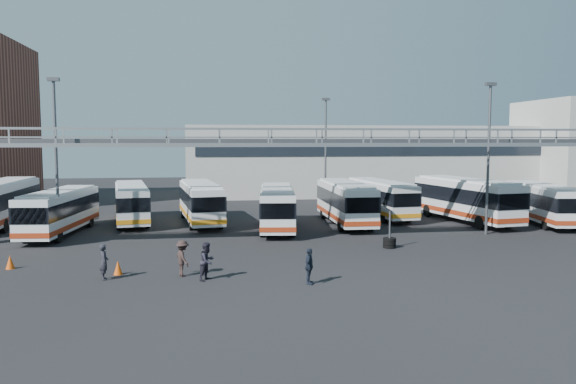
{
  "coord_description": "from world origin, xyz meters",
  "views": [
    {
      "loc": [
        -6.7,
        -28.47,
        6.38
      ],
      "look_at": [
        -1.77,
        6.0,
        3.16
      ],
      "focal_mm": 35.0,
      "sensor_mm": 36.0,
      "label": 1
    }
  ],
  "objects": [
    {
      "name": "ground",
      "position": [
        0.0,
        0.0,
        0.0
      ],
      "size": [
        140.0,
        140.0,
        0.0
      ],
      "primitive_type": "plane",
      "color": "black",
      "rests_on": "ground"
    },
    {
      "name": "gantry",
      "position": [
        0.0,
        5.87,
        5.51
      ],
      "size": [
        51.4,
        5.15,
        7.1
      ],
      "color": "gray",
      "rests_on": "ground"
    },
    {
      "name": "warehouse",
      "position": [
        12.0,
        38.0,
        4.0
      ],
      "size": [
        42.0,
        14.0,
        8.0
      ],
      "primitive_type": "cube",
      "color": "#9E9E99",
      "rests_on": "ground"
    },
    {
      "name": "light_pole_left",
      "position": [
        -16.0,
        8.0,
        5.73
      ],
      "size": [
        0.7,
        0.35,
        10.21
      ],
      "color": "#4C4F54",
      "rests_on": "ground"
    },
    {
      "name": "light_pole_mid",
      "position": [
        12.0,
        7.0,
        5.73
      ],
      "size": [
        0.7,
        0.35,
        10.21
      ],
      "color": "#4C4F54",
      "rests_on": "ground"
    },
    {
      "name": "light_pole_back",
      "position": [
        4.0,
        22.0,
        5.73
      ],
      "size": [
        0.7,
        0.35,
        10.21
      ],
      "color": "#4C4F54",
      "rests_on": "ground"
    },
    {
      "name": "bus_0",
      "position": [
        -21.92,
        15.71,
        1.87
      ],
      "size": [
        2.9,
        11.18,
        3.38
      ],
      "rotation": [
        0.0,
        0.0,
        0.03
      ],
      "color": "silver",
      "rests_on": "ground"
    },
    {
      "name": "bus_1",
      "position": [
        -16.65,
        10.96,
        1.67
      ],
      "size": [
        3.33,
        10.16,
        3.03
      ],
      "rotation": [
        0.0,
        0.0,
        -0.1
      ],
      "color": "silver",
      "rests_on": "ground"
    },
    {
      "name": "bus_2",
      "position": [
        -12.59,
        15.8,
        1.67
      ],
      "size": [
        3.87,
        10.2,
        3.02
      ],
      "rotation": [
        0.0,
        0.0,
        0.16
      ],
      "color": "silver",
      "rests_on": "ground"
    },
    {
      "name": "bus_3",
      "position": [
        -7.29,
        14.93,
        1.74
      ],
      "size": [
        3.68,
        10.56,
        3.14
      ],
      "rotation": [
        0.0,
        0.0,
        0.13
      ],
      "color": "silver",
      "rests_on": "ground"
    },
    {
      "name": "bus_4",
      "position": [
        -1.84,
        11.09,
        1.69
      ],
      "size": [
        3.43,
        10.25,
        3.05
      ],
      "rotation": [
        0.0,
        0.0,
        -0.11
      ],
      "color": "silver",
      "rests_on": "ground"
    },
    {
      "name": "bus_5",
      "position": [
        3.58,
        12.79,
        1.78
      ],
      "size": [
        2.64,
        10.63,
        3.22
      ],
      "rotation": [
        0.0,
        0.0,
        -0.02
      ],
      "color": "silver",
      "rests_on": "ground"
    },
    {
      "name": "bus_6",
      "position": [
        7.38,
        16.15,
        1.7
      ],
      "size": [
        3.36,
        10.28,
        3.07
      ],
      "rotation": [
        0.0,
        0.0,
        0.1
      ],
      "color": "silver",
      "rests_on": "ground"
    },
    {
      "name": "bus_7",
      "position": [
        13.17,
        12.61,
        1.89
      ],
      "size": [
        4.28,
        11.48,
        3.41
      ],
      "rotation": [
        0.0,
        0.0,
        0.15
      ],
      "color": "silver",
      "rests_on": "ground"
    },
    {
      "name": "bus_8",
      "position": [
        18.56,
        10.98,
        1.68
      ],
      "size": [
        3.88,
        10.26,
        3.04
      ],
      "rotation": [
        0.0,
        0.0,
        -0.16
      ],
      "color": "silver",
      "rests_on": "ground"
    },
    {
      "name": "pedestrian_a",
      "position": [
        -11.47,
        -2.25,
        0.83
      ],
      "size": [
        0.52,
        0.68,
        1.65
      ],
      "primitive_type": "imported",
      "rotation": [
        0.0,
        0.0,
        1.8
      ],
      "color": "black",
      "rests_on": "ground"
    },
    {
      "name": "pedestrian_b",
      "position": [
        -6.78,
        -2.98,
        0.87
      ],
      "size": [
        1.04,
        1.08,
        1.75
      ],
      "primitive_type": "imported",
      "rotation": [
        0.0,
        0.0,
        0.92
      ],
      "color": "#211F2B",
      "rests_on": "ground"
    },
    {
      "name": "pedestrian_c",
      "position": [
        -7.93,
        -2.1,
        0.86
      ],
      "size": [
        1.02,
        1.27,
        1.71
      ],
      "primitive_type": "imported",
      "rotation": [
        0.0,
        0.0,
        1.97
      ],
      "color": "#2C1F1D",
      "rests_on": "ground"
    },
    {
      "name": "pedestrian_d",
      "position": [
        -2.3,
        -4.4,
        0.81
      ],
      "size": [
        0.74,
        1.03,
        1.62
      ],
      "primitive_type": "imported",
      "rotation": [
        0.0,
        0.0,
        1.16
      ],
      "color": "#1A2230",
      "rests_on": "ground"
    },
    {
      "name": "cone_left",
      "position": [
        -16.51,
        0.65,
        0.34
      ],
      "size": [
        0.53,
        0.53,
        0.68
      ],
      "primitive_type": "cone",
      "rotation": [
        0.0,
        0.0,
        0.27
      ],
      "color": "#D74D0B",
      "rests_on": "ground"
    },
    {
      "name": "cone_right",
      "position": [
        -11.0,
        -1.33,
        0.33
      ],
      "size": [
        0.45,
        0.45,
        0.66
      ],
      "primitive_type": "cone",
      "rotation": [
        0.0,
        0.0,
        -0.08
      ],
      "color": "#D74D0B",
      "rests_on": "ground"
    },
    {
      "name": "tire_stack",
      "position": [
        3.94,
        3.25,
        0.37
      ],
      "size": [
        0.77,
        0.77,
        2.19
      ],
      "color": "black",
      "rests_on": "ground"
    }
  ]
}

